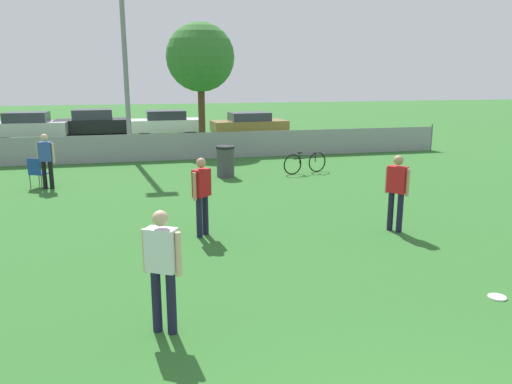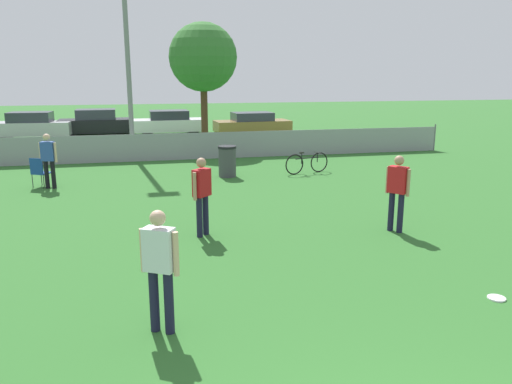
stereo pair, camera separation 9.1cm
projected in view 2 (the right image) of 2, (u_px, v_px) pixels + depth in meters
fence_backline at (197, 146)px, 20.64m from camera, size 22.10×0.07×1.21m
light_pole at (125, 17)px, 20.19m from camera, size 0.90×0.36×9.88m
tree_near_pole at (203, 58)px, 22.94m from camera, size 3.14×3.14×5.79m
player_thrower_red at (397, 188)px, 10.93m from camera, size 0.41×0.47×1.71m
player_receiver_white at (160, 263)px, 6.58m from camera, size 0.49×0.39×1.71m
player_defender_red at (202, 191)px, 10.65m from camera, size 0.44×0.44×1.71m
spectator_in_blue at (48, 157)px, 15.19m from camera, size 0.52×0.31×1.69m
frisbee_disc at (497, 298)px, 7.79m from camera, size 0.28×0.28×0.03m
folding_chair_sideline at (40, 171)px, 15.43m from camera, size 0.63×0.63×0.93m
bicycle_sideline at (307, 163)px, 17.66m from camera, size 1.72×0.56×0.78m
trash_bin at (227, 161)px, 17.08m from camera, size 0.63×0.63×1.06m
parked_car_silver at (31, 126)px, 27.36m from camera, size 4.30×1.89×1.45m
parked_car_dark at (97, 123)px, 28.95m from camera, size 4.24×1.94×1.49m
parked_car_white at (169, 123)px, 29.30m from camera, size 4.29×1.94×1.40m
parked_car_tan at (252, 124)px, 28.95m from camera, size 4.42×2.05×1.31m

